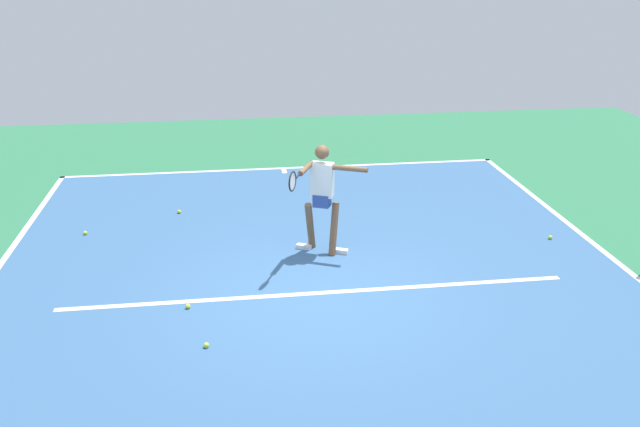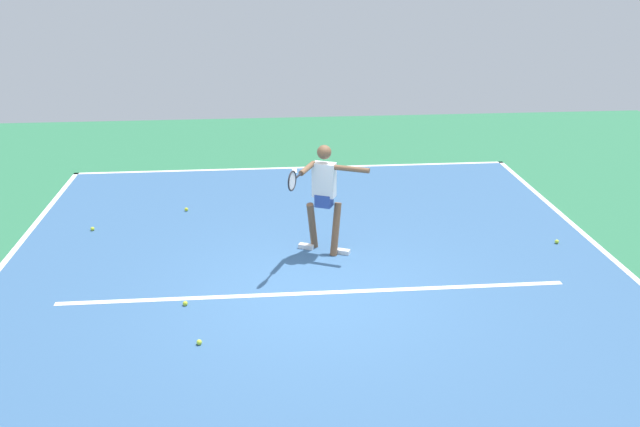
{
  "view_description": "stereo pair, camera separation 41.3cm",
  "coord_description": "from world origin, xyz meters",
  "px_view_note": "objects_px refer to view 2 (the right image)",
  "views": [
    {
      "loc": [
        1.08,
        8.17,
        4.41
      ],
      "look_at": [
        -0.12,
        -0.67,
        0.9
      ],
      "focal_mm": 37.53,
      "sensor_mm": 36.0,
      "label": 1
    },
    {
      "loc": [
        0.67,
        8.22,
        4.41
      ],
      "look_at": [
        -0.12,
        -0.67,
        0.9
      ],
      "focal_mm": 37.53,
      "sensor_mm": 36.0,
      "label": 2
    }
  ],
  "objects_px": {
    "tennis_ball_centre_court": "(185,303)",
    "tennis_ball_by_sideline": "(93,229)",
    "tennis_player": "(324,192)",
    "tennis_ball_far_corner": "(199,342)",
    "tennis_ball_near_service_line": "(557,242)",
    "tennis_ball_near_player": "(186,209)"
  },
  "relations": [
    {
      "from": "tennis_ball_centre_court",
      "to": "tennis_player",
      "type": "bearing_deg",
      "value": -142.4
    },
    {
      "from": "tennis_ball_near_service_line",
      "to": "tennis_ball_centre_court",
      "type": "bearing_deg",
      "value": 14.78
    },
    {
      "from": "tennis_ball_far_corner",
      "to": "tennis_ball_near_player",
      "type": "relative_size",
      "value": 1.0
    },
    {
      "from": "tennis_player",
      "to": "tennis_ball_near_player",
      "type": "bearing_deg",
      "value": -16.37
    },
    {
      "from": "tennis_player",
      "to": "tennis_ball_near_service_line",
      "type": "height_order",
      "value": "tennis_player"
    },
    {
      "from": "tennis_ball_far_corner",
      "to": "tennis_ball_by_sideline",
      "type": "bearing_deg",
      "value": -60.79
    },
    {
      "from": "tennis_ball_by_sideline",
      "to": "tennis_ball_near_player",
      "type": "bearing_deg",
      "value": -152.27
    },
    {
      "from": "tennis_ball_far_corner",
      "to": "tennis_ball_near_player",
      "type": "height_order",
      "value": "same"
    },
    {
      "from": "tennis_ball_near_service_line",
      "to": "tennis_ball_near_player",
      "type": "distance_m",
      "value": 6.43
    },
    {
      "from": "tennis_ball_centre_court",
      "to": "tennis_ball_by_sideline",
      "type": "relative_size",
      "value": 1.0
    },
    {
      "from": "tennis_ball_near_service_line",
      "to": "tennis_ball_by_sideline",
      "type": "distance_m",
      "value": 7.7
    },
    {
      "from": "tennis_player",
      "to": "tennis_ball_by_sideline",
      "type": "height_order",
      "value": "tennis_player"
    },
    {
      "from": "tennis_ball_centre_court",
      "to": "tennis_ball_by_sideline",
      "type": "distance_m",
      "value": 3.29
    },
    {
      "from": "tennis_ball_near_service_line",
      "to": "tennis_ball_by_sideline",
      "type": "xyz_separation_m",
      "value": [
        7.61,
        -1.21,
        0.0
      ]
    },
    {
      "from": "tennis_ball_near_service_line",
      "to": "tennis_ball_by_sideline",
      "type": "height_order",
      "value": "same"
    },
    {
      "from": "tennis_player",
      "to": "tennis_ball_near_service_line",
      "type": "xyz_separation_m",
      "value": [
        -3.79,
        0.01,
        -0.96
      ]
    },
    {
      "from": "tennis_ball_far_corner",
      "to": "tennis_ball_by_sideline",
      "type": "distance_m",
      "value": 4.26
    },
    {
      "from": "tennis_player",
      "to": "tennis_ball_far_corner",
      "type": "xyz_separation_m",
      "value": [
        1.74,
        2.52,
        -0.96
      ]
    },
    {
      "from": "tennis_player",
      "to": "tennis_ball_centre_court",
      "type": "xyz_separation_m",
      "value": [
        2.0,
        1.54,
        -0.96
      ]
    },
    {
      "from": "tennis_player",
      "to": "tennis_ball_near_player",
      "type": "xyz_separation_m",
      "value": [
        2.32,
        -1.99,
        -0.96
      ]
    },
    {
      "from": "tennis_ball_by_sideline",
      "to": "tennis_ball_far_corner",
      "type": "bearing_deg",
      "value": 119.21
    },
    {
      "from": "tennis_ball_by_sideline",
      "to": "tennis_ball_near_player",
      "type": "xyz_separation_m",
      "value": [
        -1.49,
        -0.79,
        0.0
      ]
    }
  ]
}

